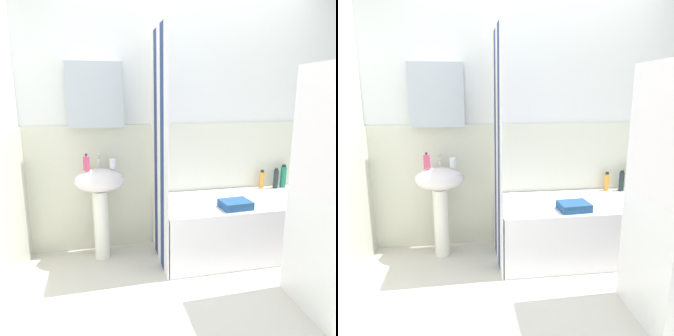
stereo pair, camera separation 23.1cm
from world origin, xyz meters
TOP-DOWN VIEW (x-y plane):
  - ground_plane at (0.00, 0.00)m, footprint 4.80×5.60m
  - wall_back_tiled at (-0.05, 1.26)m, footprint 3.60×0.18m
  - sink at (-0.89, 1.03)m, footprint 0.44×0.34m
  - faucet at (-0.89, 1.11)m, footprint 0.03×0.12m
  - soap_dispenser at (-0.99, 1.01)m, footprint 0.06×0.06m
  - toothbrush_cup at (-0.76, 1.04)m, footprint 0.06×0.06m
  - bathtub at (0.37, 0.87)m, footprint 1.46×0.70m
  - shower_curtain at (-0.38, 0.87)m, footprint 0.01×0.70m
  - lotion_bottle at (1.00, 1.15)m, footprint 0.06×0.06m
  - conditioner_bottle at (0.90, 1.14)m, footprint 0.05×0.05m
  - shampoo_bottle at (0.76, 1.16)m, footprint 0.05×0.05m
  - towel_folded at (0.24, 0.66)m, footprint 0.27×0.22m

SIDE VIEW (x-z plane):
  - ground_plane at x=0.00m, z-range -0.04..0.00m
  - bathtub at x=0.37m, z-range 0.00..0.52m
  - towel_folded at x=0.24m, z-range 0.52..0.59m
  - shampoo_bottle at x=0.76m, z-range 0.52..0.71m
  - sink at x=-0.89m, z-range 0.20..1.03m
  - conditioner_bottle at x=0.90m, z-range 0.52..0.73m
  - lotion_bottle at x=1.00m, z-range 0.52..0.76m
  - toothbrush_cup at x=-0.76m, z-range 0.84..0.93m
  - faucet at x=-0.89m, z-range 0.84..0.96m
  - soap_dispenser at x=-0.99m, z-range 0.83..0.98m
  - shower_curtain at x=-0.38m, z-range 0.00..2.00m
  - wall_back_tiled at x=-0.05m, z-range -0.06..2.34m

